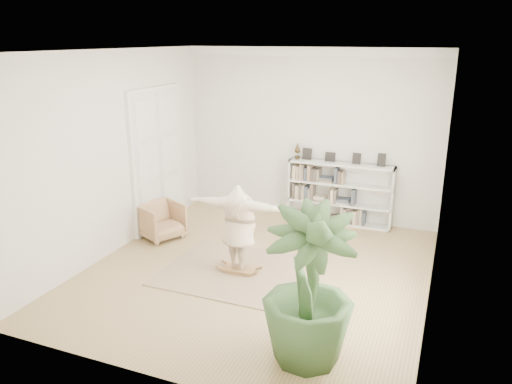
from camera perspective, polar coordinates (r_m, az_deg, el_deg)
floor at (r=8.55m, az=0.13°, el=-9.02°), size 6.00×6.00×0.00m
room_shell at (r=10.45m, az=6.36°, el=15.67°), size 6.00×6.00×6.00m
doors at (r=10.35m, az=-11.18°, el=3.63°), size 0.09×1.78×2.92m
bookshelf at (r=10.63m, az=9.53°, el=-0.20°), size 2.20×0.35×1.64m
armchair at (r=9.96m, az=-10.77°, el=-3.23°), size 1.02×1.01×0.70m
rug at (r=8.50m, az=-1.92°, el=-9.12°), size 2.50×2.00×0.02m
rocker_board at (r=8.47m, az=-1.92°, el=-8.76°), size 0.52×0.31×0.11m
person at (r=8.16m, az=-1.98°, el=-3.79°), size 1.78×0.49×1.45m
houseplant at (r=6.00m, az=6.00°, el=-10.73°), size 1.43×1.43×1.96m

